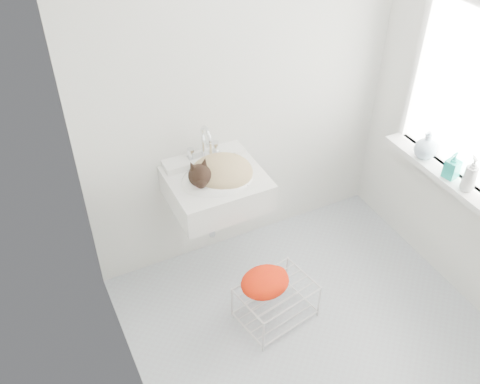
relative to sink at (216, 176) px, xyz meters
name	(u,v)px	position (x,y,z in m)	size (l,w,h in m)	color
floor	(310,329)	(0.31, -0.74, -0.85)	(2.20, 2.00, 0.02)	#B1BAC1
back_wall	(243,91)	(0.31, 0.26, 0.40)	(2.20, 0.02, 2.50)	silver
left_wall	(118,244)	(-0.79, -0.74, 0.40)	(0.02, 2.00, 2.50)	silver
window_glass	(468,95)	(1.40, -0.54, 0.50)	(0.01, 0.80, 1.00)	white
window_frame	(466,96)	(1.38, -0.54, 0.50)	(0.04, 0.90, 1.10)	white
windowsill	(438,170)	(1.32, -0.54, -0.02)	(0.16, 0.88, 0.04)	white
sink	(216,176)	(0.00, 0.00, 0.00)	(0.60, 0.52, 0.24)	white
faucet	(204,143)	(0.00, 0.18, 0.14)	(0.22, 0.15, 0.22)	silver
cat	(219,172)	(0.01, -0.02, 0.04)	(0.45, 0.38, 0.26)	tan
wire_rack	(276,301)	(0.16, -0.55, -0.70)	(0.47, 0.33, 0.28)	silver
towel	(265,286)	(0.09, -0.52, -0.54)	(0.32, 0.23, 0.13)	#ED4B00
bottle_a	(466,189)	(1.31, -0.79, 0.00)	(0.07, 0.07, 0.19)	silver
bottle_b	(449,177)	(1.31, -0.65, 0.00)	(0.08, 0.08, 0.18)	#1AAA99
bottle_c	(423,157)	(1.31, -0.41, 0.00)	(0.15, 0.15, 0.19)	silver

